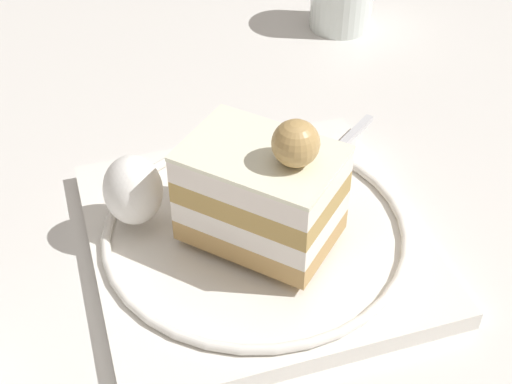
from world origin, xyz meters
TOP-DOWN VIEW (x-y plane):
  - ground_plane at (0.00, 0.00)m, footprint 2.40×2.40m
  - dessert_plate at (-0.03, 0.01)m, footprint 0.25×0.25m
  - cake_slice at (-0.04, 0.01)m, footprint 0.11×0.12m
  - whipped_cream_dollop at (-0.01, 0.09)m, footprint 0.04×0.04m
  - fork at (0.04, -0.05)m, footprint 0.09×0.09m

SIDE VIEW (x-z plane):
  - ground_plane at x=0.00m, z-range 0.00..0.00m
  - dessert_plate at x=-0.03m, z-range 0.00..0.02m
  - fork at x=0.04m, z-range 0.02..0.03m
  - whipped_cream_dollop at x=-0.01m, z-range 0.02..0.07m
  - cake_slice at x=-0.04m, z-range 0.01..0.11m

